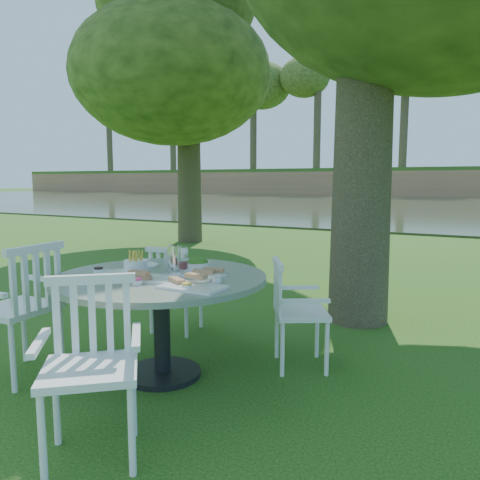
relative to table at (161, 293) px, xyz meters
The scene contains 9 objects.
ground 1.33m from the table, 94.26° to the left, with size 140.00×140.00×0.00m, color #1A420D.
table is the anchor object (origin of this frame).
chair_ne 0.98m from the table, 38.51° to the left, with size 0.55×0.56×0.83m.
chair_nw 0.99m from the table, 121.90° to the left, with size 0.47×0.45×0.82m.
chair_sw 0.97m from the table, 149.80° to the right, with size 0.50×0.53×0.98m.
chair_se 0.97m from the table, 74.39° to the right, with size 0.64×0.64×0.93m.
tableware 0.18m from the table, 84.76° to the left, with size 1.12×0.72×0.20m.
river 24.18m from the table, 90.21° to the left, with size 100.00×28.00×0.12m, color #2D351F.
far_bank 42.81m from the table, 89.75° to the left, with size 100.00×18.00×15.20m.
Camera 1 is at (2.14, -3.81, 1.44)m, focal length 35.00 mm.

